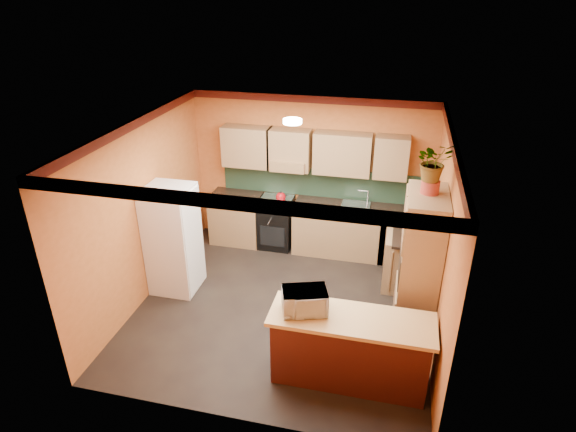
# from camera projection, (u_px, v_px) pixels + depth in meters

# --- Properties ---
(room_shell) EXTENTS (4.24, 4.24, 2.72)m
(room_shell) POSITION_uv_depth(u_px,v_px,m) (289.00, 169.00, 6.50)
(room_shell) COLOR black
(room_shell) RESTS_ON ground
(base_cabinets_back) EXTENTS (3.65, 0.60, 0.88)m
(base_cabinets_back) POSITION_uv_depth(u_px,v_px,m) (310.00, 227.00, 8.55)
(base_cabinets_back) COLOR #A37C56
(base_cabinets_back) RESTS_ON ground
(countertop_back) EXTENTS (3.65, 0.62, 0.04)m
(countertop_back) POSITION_uv_depth(u_px,v_px,m) (311.00, 203.00, 8.34)
(countertop_back) COLOR black
(countertop_back) RESTS_ON base_cabinets_back
(stove) EXTENTS (0.58, 0.58, 0.91)m
(stove) POSITION_uv_depth(u_px,v_px,m) (276.00, 222.00, 8.67)
(stove) COLOR black
(stove) RESTS_ON ground
(kettle) EXTENTS (0.21, 0.21, 0.18)m
(kettle) POSITION_uv_depth(u_px,v_px,m) (281.00, 196.00, 8.36)
(kettle) COLOR #B10B13
(kettle) RESTS_ON stove
(sink) EXTENTS (0.48, 0.40, 0.03)m
(sink) POSITION_uv_depth(u_px,v_px,m) (356.00, 206.00, 8.17)
(sink) COLOR silver
(sink) RESTS_ON countertop_back
(base_cabinets_right) EXTENTS (0.60, 0.80, 0.88)m
(base_cabinets_right) POSITION_uv_depth(u_px,v_px,m) (410.00, 263.00, 7.45)
(base_cabinets_right) COLOR #A37C56
(base_cabinets_right) RESTS_ON ground
(countertop_right) EXTENTS (0.62, 0.80, 0.04)m
(countertop_right) POSITION_uv_depth(u_px,v_px,m) (413.00, 237.00, 7.25)
(countertop_right) COLOR black
(countertop_right) RESTS_ON base_cabinets_right
(fridge) EXTENTS (0.68, 0.66, 1.70)m
(fridge) POSITION_uv_depth(u_px,v_px,m) (173.00, 239.00, 7.29)
(fridge) COLOR white
(fridge) RESTS_ON ground
(pantry) EXTENTS (0.48, 0.90, 2.10)m
(pantry) POSITION_uv_depth(u_px,v_px,m) (419.00, 269.00, 6.17)
(pantry) COLOR #A37C56
(pantry) RESTS_ON ground
(fern_pot) EXTENTS (0.22, 0.22, 0.16)m
(fern_pot) POSITION_uv_depth(u_px,v_px,m) (430.00, 187.00, 5.71)
(fern_pot) COLOR #A43427
(fern_pot) RESTS_ON pantry
(fern) EXTENTS (0.54, 0.51, 0.47)m
(fern) POSITION_uv_depth(u_px,v_px,m) (434.00, 162.00, 5.57)
(fern) COLOR #A37C56
(fern) RESTS_ON fern_pot
(breakfast_bar) EXTENTS (1.80, 0.55, 0.88)m
(breakfast_bar) POSITION_uv_depth(u_px,v_px,m) (349.00, 351.00, 5.69)
(breakfast_bar) COLOR #481B10
(breakfast_bar) RESTS_ON ground
(bar_top) EXTENTS (1.90, 0.65, 0.05)m
(bar_top) POSITION_uv_depth(u_px,v_px,m) (352.00, 319.00, 5.49)
(bar_top) COLOR #DCB86B
(bar_top) RESTS_ON breakfast_bar
(microwave) EXTENTS (0.60, 0.49, 0.28)m
(microwave) POSITION_uv_depth(u_px,v_px,m) (304.00, 301.00, 5.53)
(microwave) COLOR white
(microwave) RESTS_ON bar_top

